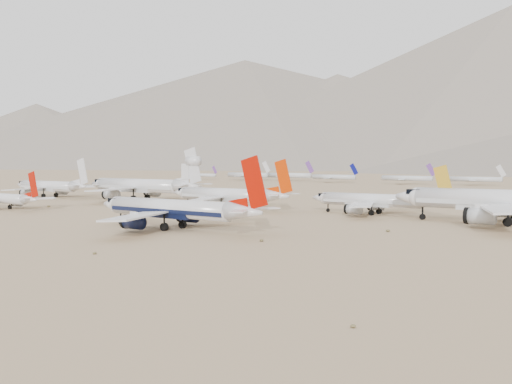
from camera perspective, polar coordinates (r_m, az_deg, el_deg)
ground at (r=126.84m, az=-8.87°, el=-4.09°), size 7000.00×7000.00×0.00m
main_airliner at (r=132.43m, az=-8.05°, el=-1.75°), size 48.25×47.12×17.03m
second_airliner at (r=204.28m, az=-23.87°, el=-0.62°), size 36.16×35.34×12.82m
row2_gold_tail at (r=172.09m, az=12.02°, el=-0.87°), size 41.86×40.94×14.90m
row2_orange_tail at (r=187.86m, az=-2.79°, el=-0.34°), size 46.58×45.57×16.62m
row2_white_trijet at (r=234.69m, az=-11.24°, el=0.64°), size 60.01×58.65×21.26m
row2_white_twin at (r=266.44m, az=-19.87°, el=0.52°), size 48.61×47.56×17.37m
distant_storage_row at (r=414.72m, az=17.82°, el=1.30°), size 506.40×59.20×14.53m
desert_scrub at (r=106.60m, az=-19.27°, el=-5.42°), size 261.14×121.67×0.63m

